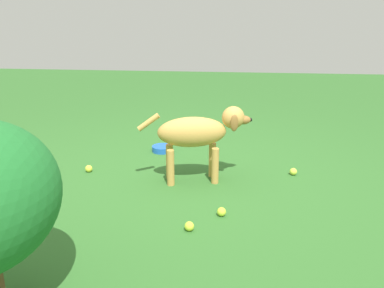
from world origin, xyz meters
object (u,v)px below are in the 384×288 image
(water_bowl, at_px, (162,149))
(tennis_ball_2, at_px, (189,226))
(tennis_ball_0, at_px, (89,169))
(tennis_ball_3, at_px, (293,172))
(tennis_ball_1, at_px, (222,212))
(dog, at_px, (199,133))

(water_bowl, bearing_deg, tennis_ball_2, 16.96)
(tennis_ball_0, relative_size, tennis_ball_3, 1.00)
(tennis_ball_1, distance_m, tennis_ball_2, 0.31)
(tennis_ball_1, bearing_deg, tennis_ball_2, -42.41)
(dog, relative_size, tennis_ball_0, 14.62)
(dog, height_order, tennis_ball_1, dog)
(dog, bearing_deg, tennis_ball_2, -101.54)
(dog, height_order, water_bowl, dog)
(tennis_ball_1, bearing_deg, water_bowl, -152.89)
(dog, xyz_separation_m, tennis_ball_0, (-0.08, -1.04, -0.41))
(tennis_ball_2, distance_m, water_bowl, 1.66)
(tennis_ball_0, height_order, water_bowl, tennis_ball_0)
(tennis_ball_3, bearing_deg, dog, -75.87)
(tennis_ball_0, bearing_deg, tennis_ball_3, 94.21)
(tennis_ball_2, xyz_separation_m, tennis_ball_3, (-1.07, 0.84, 0.00))
(tennis_ball_2, bearing_deg, water_bowl, -163.04)
(tennis_ball_0, bearing_deg, tennis_ball_1, 61.03)
(dog, distance_m, tennis_ball_3, 0.97)
(dog, relative_size, tennis_ball_2, 14.62)
(tennis_ball_2, relative_size, water_bowl, 0.30)
(water_bowl, bearing_deg, tennis_ball_0, -41.54)
(tennis_ball_0, bearing_deg, water_bowl, 138.46)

